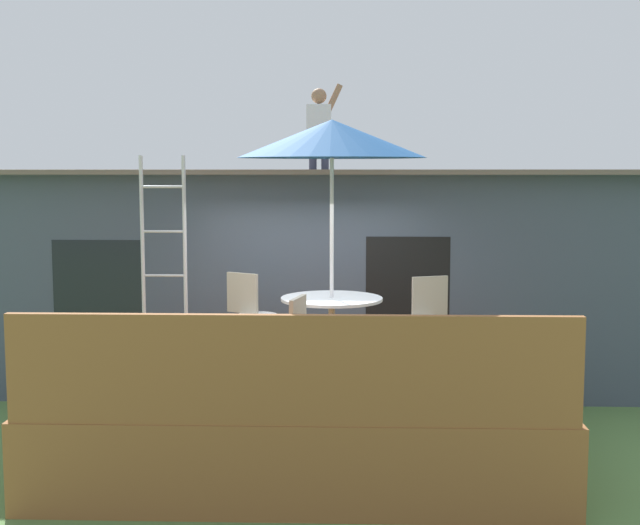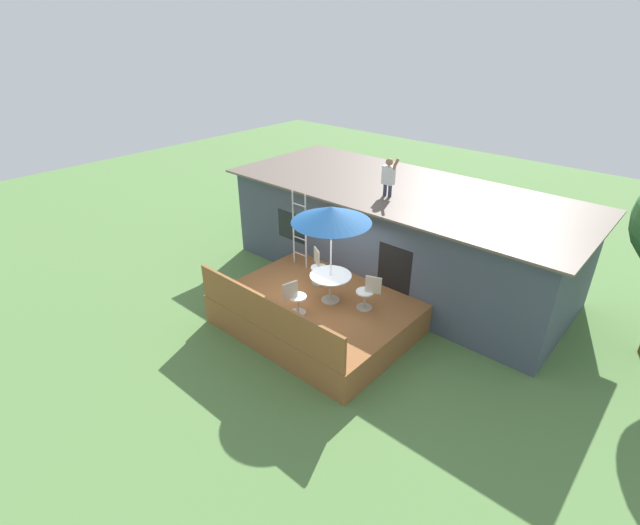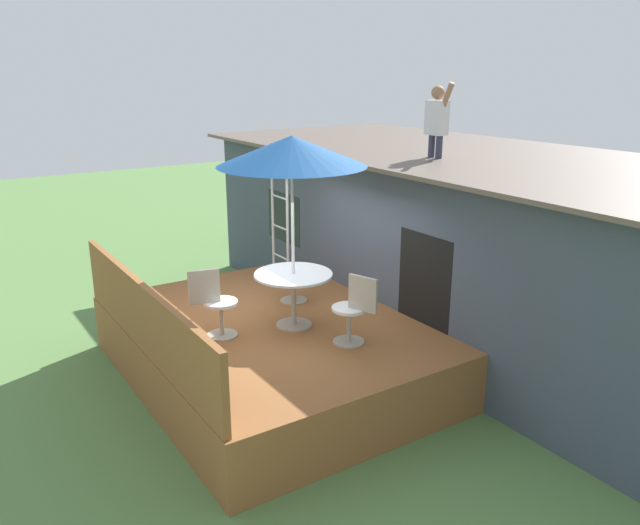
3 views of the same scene
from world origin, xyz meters
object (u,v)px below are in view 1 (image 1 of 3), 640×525
at_px(step_ladder, 164,254).
at_px(patio_chair_left, 252,316).
at_px(patio_umbrella, 332,139).
at_px(patio_chair_right, 418,320).
at_px(patio_chair_near, 302,346).
at_px(patio_table, 332,313).
at_px(person_figure, 320,123).

xyz_separation_m(step_ladder, patio_chair_left, (1.03, -0.38, -0.64)).
relative_size(patio_umbrella, patio_chair_right, 2.76).
height_order(patio_chair_right, patio_chair_near, same).
distance_m(patio_umbrella, patio_chair_near, 2.16).
bearing_deg(patio_table, patio_chair_near, -103.61).
distance_m(patio_chair_left, patio_chair_right, 1.80).
bearing_deg(patio_umbrella, person_figure, 94.55).
bearing_deg(patio_chair_near, person_figure, 13.01).
bearing_deg(patio_chair_left, step_ladder, -169.21).
relative_size(person_figure, patio_chair_left, 1.21).
distance_m(patio_umbrella, person_figure, 2.66).
xyz_separation_m(patio_table, patio_chair_right, (0.91, 0.33, -0.13)).
bearing_deg(patio_table, patio_chair_left, 149.24).
bearing_deg(patio_table, patio_chair_right, 19.62).
relative_size(person_figure, patio_chair_right, 1.21).
bearing_deg(patio_chair_left, patio_umbrella, 0.00).
relative_size(patio_chair_right, patio_chair_near, 1.00).
xyz_separation_m(patio_chair_right, patio_chair_near, (-1.16, -1.35, 0.00)).
xyz_separation_m(patio_chair_left, patio_chair_right, (1.79, -0.20, 0.00)).
xyz_separation_m(patio_umbrella, patio_chair_right, (0.91, 0.33, -1.89)).
relative_size(patio_table, person_figure, 0.94).
relative_size(patio_table, patio_umbrella, 0.41).
bearing_deg(patio_chair_right, patio_chair_left, -25.89).
distance_m(patio_table, patio_chair_near, 1.06).
height_order(patio_table, patio_chair_left, patio_chair_left).
xyz_separation_m(patio_table, person_figure, (-0.21, 2.64, 2.07)).
height_order(patio_table, patio_chair_near, patio_chair_near).
bearing_deg(patio_chair_near, patio_chair_left, 35.77).
xyz_separation_m(patio_umbrella, step_ladder, (-1.91, 0.90, -1.25)).
relative_size(step_ladder, patio_chair_near, 2.39).
xyz_separation_m(patio_umbrella, person_figure, (-0.21, 2.64, 0.30)).
height_order(patio_chair_left, patio_chair_right, same).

